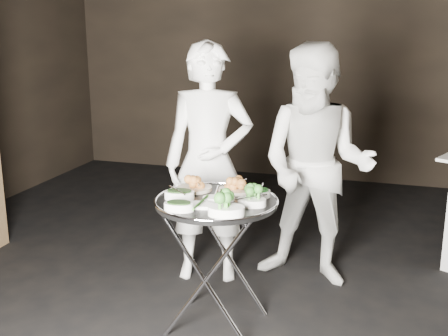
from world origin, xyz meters
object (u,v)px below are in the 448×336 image
(serving_tray, at_px, (216,202))
(waiter_right, at_px, (316,167))
(waiter_left, at_px, (209,163))
(tray_stand, at_px, (216,258))

(serving_tray, height_order, waiter_right, waiter_right)
(waiter_left, xyz_separation_m, waiter_right, (0.73, 0.14, -0.01))
(waiter_left, bearing_deg, tray_stand, -81.34)
(tray_stand, bearing_deg, waiter_right, 60.34)
(tray_stand, distance_m, serving_tray, 0.35)
(tray_stand, xyz_separation_m, serving_tray, (-0.00, 0.00, 0.35))
(serving_tray, relative_size, waiter_right, 0.43)
(serving_tray, xyz_separation_m, waiter_right, (0.46, 0.80, 0.04))
(serving_tray, distance_m, waiter_left, 0.71)
(tray_stand, height_order, waiter_right, waiter_right)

